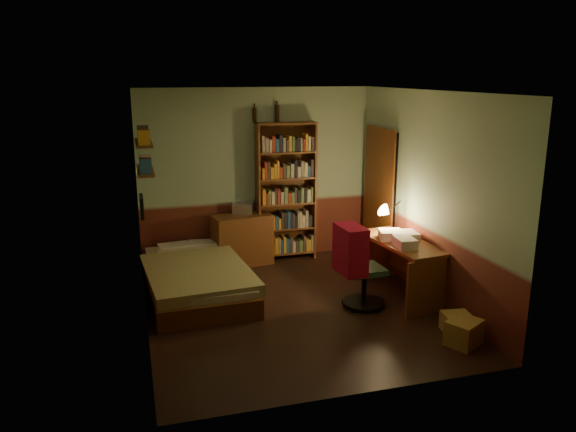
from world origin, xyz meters
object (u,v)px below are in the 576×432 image
object	(u,v)px
mini_stereo	(243,208)
desk_lamp	(398,211)
cardboard_box_a	(464,333)
office_chair	(365,263)
dresser	(242,240)
cardboard_box_b	(456,322)
bookshelf	(286,192)
desk	(400,268)
bed	(196,267)

from	to	relation	value
mini_stereo	desk_lamp	xyz separation A→B (m)	(1.83, -1.41, 0.17)
cardboard_box_a	office_chair	bearing A→B (deg)	116.35
dresser	cardboard_box_a	world-z (taller)	dresser
cardboard_box_b	bookshelf	bearing A→B (deg)	110.90
bookshelf	cardboard_box_a	size ratio (longest dim) A/B	5.84
desk	desk_lamp	bearing A→B (deg)	63.73
desk_lamp	desk	bearing A→B (deg)	-105.10
desk	cardboard_box_b	xyz separation A→B (m)	(0.12, -1.15, -0.26)
mini_stereo	bed	bearing A→B (deg)	-107.57
bed	cardboard_box_a	xyz separation A→B (m)	(2.55, -2.27, -0.20)
bookshelf	desk_lamp	world-z (taller)	bookshelf
office_chair	cardboard_box_b	bearing A→B (deg)	-55.60
bookshelf	office_chair	bearing A→B (deg)	-76.01
bed	dresser	xyz separation A→B (m)	(0.80, 0.91, 0.05)
dresser	cardboard_box_b	size ratio (longest dim) A/B	2.85
cardboard_box_b	mini_stereo	bearing A→B (deg)	120.76
dresser	mini_stereo	size ratio (longest dim) A/B	2.89
desk	office_chair	size ratio (longest dim) A/B	1.21
cardboard_box_a	bed	bearing A→B (deg)	138.25
dresser	desk_lamp	bearing A→B (deg)	-44.11
office_chair	cardboard_box_b	world-z (taller)	office_chair
cardboard_box_b	cardboard_box_a	bearing A→B (deg)	-107.92
cardboard_box_a	cardboard_box_b	distance (m)	0.31
bookshelf	desk	world-z (taller)	bookshelf
desk	cardboard_box_a	distance (m)	1.46
cardboard_box_a	cardboard_box_b	bearing A→B (deg)	72.08
bed	desk_lamp	world-z (taller)	desk_lamp
desk	cardboard_box_a	bearing A→B (deg)	-96.50
desk_lamp	office_chair	bearing A→B (deg)	-134.54
bed	cardboard_box_b	bearing A→B (deg)	-38.77
desk	desk_lamp	distance (m)	0.80
dresser	cardboard_box_b	bearing A→B (deg)	-67.20
desk	bed	bearing A→B (deg)	154.33
dresser	cardboard_box_b	xyz separation A→B (m)	(1.84, -2.89, -0.27)
desk	cardboard_box_b	bearing A→B (deg)	-91.48
mini_stereo	desk_lamp	bearing A→B (deg)	-15.72
bed	dresser	world-z (taller)	dresser
dresser	cardboard_box_a	xyz separation A→B (m)	(1.75, -3.18, -0.25)
bookshelf	office_chair	xyz separation A→B (m)	(0.43, -2.03, -0.49)
mini_stereo	cardboard_box_a	xyz separation A→B (m)	(1.70, -3.31, -0.70)
bookshelf	dresser	bearing A→B (deg)	-171.02
bookshelf	cardboard_box_b	world-z (taller)	bookshelf
dresser	cardboard_box_a	distance (m)	3.64
bed	mini_stereo	distance (m)	1.43
bookshelf	cardboard_box_b	distance (m)	3.32
bed	cardboard_box_a	size ratio (longest dim) A/B	6.25
bed	cardboard_box_a	world-z (taller)	bed
bookshelf	cardboard_box_a	xyz separation A→B (m)	(1.04, -3.27, -0.91)
bed	cardboard_box_b	size ratio (longest dim) A/B	7.47
bookshelf	cardboard_box_b	size ratio (longest dim) A/B	6.98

